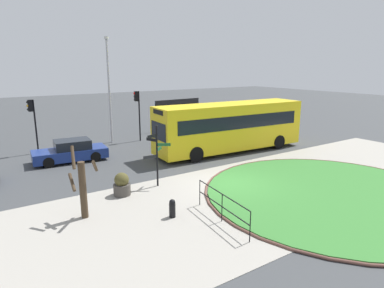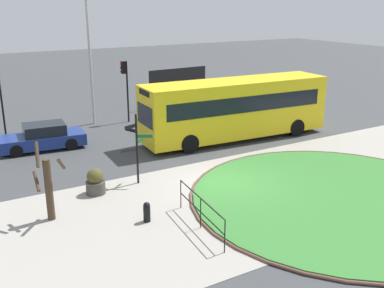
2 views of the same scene
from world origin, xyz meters
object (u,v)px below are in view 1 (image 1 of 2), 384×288
at_px(lamppost_tall, 109,87).
at_px(street_tree_bare, 83,186).
at_px(car_far_lane, 71,151).
at_px(signpost_directional, 156,152).
at_px(bus_yellow, 230,126).
at_px(traffic_light_near, 137,105).
at_px(traffic_light_far, 32,114).
at_px(planter_near_signpost, 122,185).
at_px(billboard_left, 177,110).
at_px(bollard_foreground, 172,208).

height_order(lamppost_tall, street_tree_bare, lamppost_tall).
relative_size(car_far_lane, lamppost_tall, 0.57).
bearing_deg(signpost_directional, lamppost_tall, 81.01).
bearing_deg(bus_yellow, traffic_light_near, -56.02).
distance_m(car_far_lane, traffic_light_near, 7.16).
height_order(signpost_directional, traffic_light_far, traffic_light_far).
height_order(signpost_directional, planter_near_signpost, signpost_directional).
bearing_deg(bus_yellow, billboard_left, -94.67).
xyz_separation_m(bus_yellow, planter_near_signpost, (-9.54, -3.58, -1.30)).
xyz_separation_m(bollard_foreground, traffic_light_near, (4.87, 13.58, 2.50)).
relative_size(lamppost_tall, street_tree_bare, 2.73).
bearing_deg(bus_yellow, traffic_light_far, -27.63).
bearing_deg(street_tree_bare, bus_yellow, 23.17).
bearing_deg(street_tree_bare, car_far_lane, 78.82).
xyz_separation_m(traffic_light_near, lamppost_tall, (-2.00, 0.66, 1.40)).
xyz_separation_m(billboard_left, street_tree_bare, (-13.03, -14.26, -0.46)).
relative_size(traffic_light_near, traffic_light_far, 1.07).
bearing_deg(bollard_foreground, signpost_directional, 71.39).
bearing_deg(lamppost_tall, street_tree_bare, -115.13).
relative_size(car_far_lane, traffic_light_far, 1.24).
distance_m(bollard_foreground, traffic_light_near, 14.64).
bearing_deg(traffic_light_near, bus_yellow, 120.74).
height_order(bus_yellow, lamppost_tall, lamppost_tall).
bearing_deg(bollard_foreground, lamppost_tall, 78.57).
height_order(traffic_light_near, billboard_left, traffic_light_near).
height_order(car_far_lane, billboard_left, billboard_left).
bearing_deg(planter_near_signpost, bollard_foreground, -77.26).
relative_size(traffic_light_near, planter_near_signpost, 3.60).
distance_m(traffic_light_far, billboard_left, 13.07).
bearing_deg(car_far_lane, lamppost_tall, -132.43).
xyz_separation_m(traffic_light_near, planter_near_signpost, (-5.63, -10.25, -2.39)).
height_order(signpost_directional, billboard_left, signpost_directional).
bearing_deg(car_far_lane, traffic_light_near, -148.03).
distance_m(lamppost_tall, planter_near_signpost, 12.10).
height_order(bus_yellow, billboard_left, bus_yellow).
relative_size(traffic_light_near, billboard_left, 0.81).
relative_size(car_far_lane, planter_near_signpost, 4.16).
distance_m(signpost_directional, car_far_lane, 7.50).
bearing_deg(planter_near_signpost, traffic_light_far, 100.51).
xyz_separation_m(signpost_directional, traffic_light_near, (3.69, 10.07, 1.12)).
height_order(bollard_foreground, planter_near_signpost, planter_near_signpost).
height_order(car_far_lane, traffic_light_near, traffic_light_near).
xyz_separation_m(lamppost_tall, planter_near_signpost, (-3.63, -10.90, -3.79)).
bearing_deg(planter_near_signpost, lamppost_tall, 71.59).
height_order(bollard_foreground, bus_yellow, bus_yellow).
xyz_separation_m(bus_yellow, traffic_light_far, (-11.50, 6.95, 0.90)).
height_order(traffic_light_far, lamppost_tall, lamppost_tall).
bearing_deg(traffic_light_near, car_far_lane, 26.97).
distance_m(lamppost_tall, billboard_left, 7.90).
bearing_deg(lamppost_tall, car_far_lane, -137.73).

